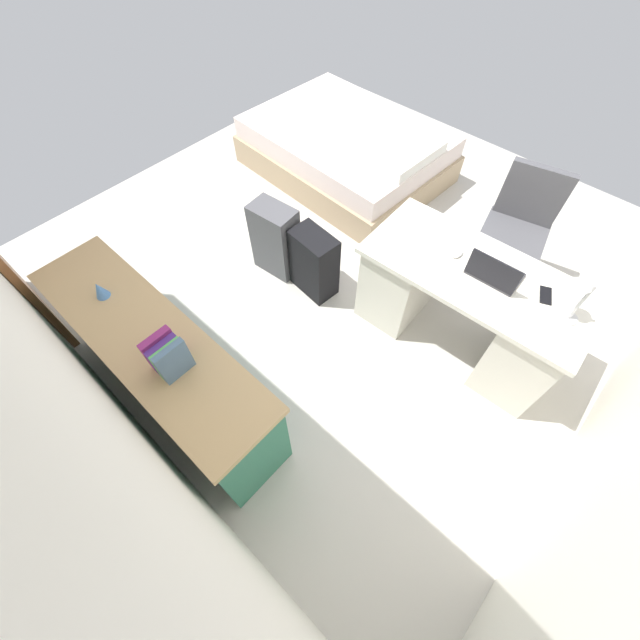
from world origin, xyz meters
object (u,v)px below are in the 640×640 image
suitcase_black (314,264)px  computer_mouse (457,253)px  office_chair (512,236)px  bed (347,150)px  desk_lamp (584,286)px  figurine_small (100,290)px  laptop (494,273)px  cell_phone_near_laptop (546,295)px  suitcase_spare_grey (275,240)px  desk (463,306)px  credenza (165,367)px

suitcase_black → computer_mouse: (-0.91, -0.37, 0.47)m
office_chair → bed: bearing=-6.9°
office_chair → desk_lamp: bearing=125.8°
desk_lamp → figurine_small: (2.06, 1.70, -0.19)m
laptop → desk_lamp: desk_lamp is taller
cell_phone_near_laptop → figurine_small: (1.93, 1.77, 0.06)m
laptop → cell_phone_near_laptop: size_ratio=2.35×
suitcase_spare_grey → laptop: bearing=-171.5°
bed → laptop: bearing=152.5°
bed → laptop: laptop is taller
laptop → figurine_small: bearing=45.9°
desk → computer_mouse: size_ratio=14.68×
desk → computer_mouse: 0.41m
figurine_small → desk_lamp: bearing=-140.4°
bed → computer_mouse: computer_mouse is taller
desk → suitcase_black: 1.15m
laptop → cell_phone_near_laptop: (-0.31, -0.09, -0.04)m
office_chair → cell_phone_near_laptop: bearing=121.9°
office_chair → laptop: (-0.14, 0.82, 0.37)m
bed → suitcase_black: bearing=120.9°
suitcase_black → laptop: 1.32m
desk_lamp → computer_mouse: bearing=-0.9°
suitcase_black → desk_lamp: bearing=-161.7°
bed → cell_phone_near_laptop: (-2.31, 0.95, 0.50)m
suitcase_black → bed: bearing=-53.6°
office_chair → computer_mouse: 0.86m
laptop → computer_mouse: (0.26, -0.03, -0.03)m
office_chair → desk_lamp: 1.14m
bed → computer_mouse: 2.08m
laptop → suitcase_spare_grey: bearing=13.9°
suitcase_black → desk_lamp: desk_lamp is taller
desk → suitcase_black: bearing=17.2°
figurine_small → credenza: bearing=-179.8°
bed → suitcase_spare_grey: suitcase_spare_grey is taller
suitcase_spare_grey → figurine_small: figurine_small is taller
cell_phone_near_laptop → bed: bearing=-46.5°
suitcase_spare_grey → desk_lamp: size_ratio=1.82×
office_chair → suitcase_spare_grey: 1.86m
suitcase_spare_grey → desk_lamp: (-1.99, -0.41, 0.68)m
bed → figurine_small: 2.80m
suitcase_black → figurine_small: 1.50m
bed → computer_mouse: size_ratio=19.67×
computer_mouse → bed: bearing=-32.7°
desk → bed: 2.19m
cell_phone_near_laptop → figurine_small: figurine_small is taller
computer_mouse → figurine_small: (1.37, 1.71, 0.05)m
suitcase_black → cell_phone_near_laptop: (-1.48, -0.44, 0.46)m
laptop → desk_lamp: 0.48m
suitcase_black → computer_mouse: bearing=-152.1°
office_chair → suitcase_black: size_ratio=1.65×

